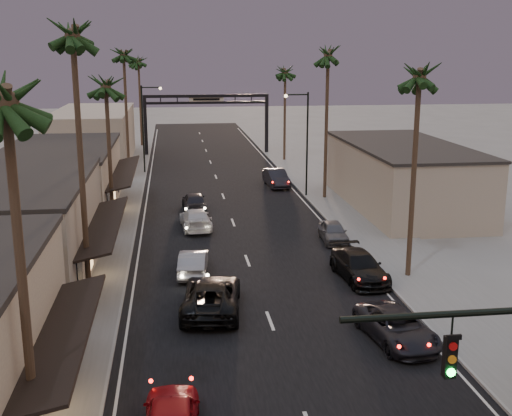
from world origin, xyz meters
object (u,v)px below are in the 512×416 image
object	(u,v)px
palm_la	(4,86)
curbside_near	(397,327)
oncoming_pickup	(212,295)
streetlight_left	(146,122)
palm_lb	(72,27)
oncoming_silver	(193,262)
palm_rc	(285,69)
curbside_black	(359,266)
palm_far	(138,59)
palm_rb	(328,50)
palm_ld	(123,51)
palm_lc	(105,80)
streetlight_right	(304,136)
palm_ra	(420,69)
arch	(207,109)

from	to	relation	value
palm_la	curbside_near	world-z (taller)	palm_la
oncoming_pickup	streetlight_left	bearing A→B (deg)	-76.64
palm_lb	oncoming_silver	world-z (taller)	palm_lb
palm_rc	curbside_black	xyz separation A→B (m)	(-2.85, -40.04, -9.71)
palm_far	oncoming_pickup	world-z (taller)	palm_far
oncoming_pickup	curbside_black	size ratio (longest dim) A/B	1.12
palm_lb	palm_rb	bearing A→B (deg)	51.98
palm_ld	palm_la	bearing A→B (deg)	-90.00
palm_lc	palm_rc	bearing A→B (deg)	58.44
streetlight_right	curbside_black	xyz separation A→B (m)	(-1.17, -21.04, -4.57)
streetlight_left	oncoming_pickup	size ratio (longest dim) A/B	1.53
oncoming_pickup	curbside_near	size ratio (longest dim) A/B	1.19
oncoming_pickup	palm_rc	bearing A→B (deg)	-97.66
oncoming_silver	curbside_black	xyz separation A→B (m)	(9.07, -2.07, 0.06)
streetlight_right	palm_lc	distance (m)	18.66
streetlight_left	palm_ra	distance (m)	37.87
palm_la	oncoming_silver	size ratio (longest dim) A/B	3.09
arch	palm_rb	size ratio (longest dim) A/B	1.07
palm_rb	oncoming_silver	xyz separation A→B (m)	(-11.93, -17.97, -11.71)
palm_rc	curbside_black	bearing A→B (deg)	-94.08
palm_rb	arch	bearing A→B (deg)	108.30
palm_ld	palm_rb	bearing A→B (deg)	-32.60
palm_la	oncoming_silver	distance (m)	20.82
palm_ra	curbside_near	bearing A→B (deg)	-113.87
arch	palm_far	distance (m)	12.96
palm_ld	streetlight_right	bearing A→B (deg)	-32.79
palm_lb	palm_rb	size ratio (longest dim) A/B	1.07
curbside_near	palm_rb	bearing A→B (deg)	75.02
arch	palm_far	xyz separation A→B (m)	(-8.30, 8.00, 5.91)
palm_rb	oncoming_pickup	distance (m)	28.49
arch	oncoming_pickup	xyz separation A→B (m)	(-2.64, -49.47, -4.72)
palm_lb	curbside_black	xyz separation A→B (m)	(14.35, 1.96, -12.62)
palm_la	palm_ra	xyz separation A→B (m)	(17.20, 15.00, 0.00)
arch	palm_la	xyz separation A→B (m)	(-8.60, -61.00, 5.91)
streetlight_right	streetlight_left	world-z (taller)	same
palm_lc	oncoming_pickup	bearing A→B (deg)	-68.93
palm_ra	arch	bearing A→B (deg)	100.59
curbside_near	palm_far	bearing A→B (deg)	94.38
streetlight_left	palm_rc	size ratio (longest dim) A/B	0.74
palm_lb	palm_lc	xyz separation A→B (m)	(0.00, 14.00, -2.92)
palm_lc	palm_lb	bearing A→B (deg)	-90.00
streetlight_right	palm_rc	size ratio (longest dim) A/B	0.74
streetlight_right	palm_far	distance (m)	36.85
streetlight_right	oncoming_pickup	world-z (taller)	streetlight_right
palm_ra	oncoming_pickup	world-z (taller)	palm_ra
palm_rb	streetlight_right	bearing A→B (deg)	149.24
palm_lc	palm_rc	distance (m)	32.86
palm_la	oncoming_pickup	xyz separation A→B (m)	(5.96, 11.53, -10.63)
arch	palm_lc	distance (m)	35.41
palm_la	palm_ra	distance (m)	22.82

